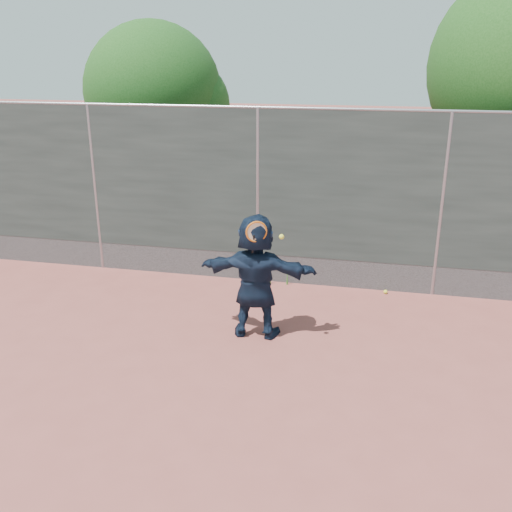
# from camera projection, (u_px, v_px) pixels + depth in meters

# --- Properties ---
(ground) EXTENTS (80.00, 80.00, 0.00)m
(ground) POSITION_uv_depth(u_px,v_px,m) (198.00, 385.00, 6.97)
(ground) COLOR #9E4C42
(ground) RESTS_ON ground
(player) EXTENTS (1.67, 0.55, 1.79)m
(player) POSITION_uv_depth(u_px,v_px,m) (256.00, 276.00, 7.93)
(player) COLOR #121F33
(player) RESTS_ON ground
(ball_ground) EXTENTS (0.07, 0.07, 0.07)m
(ball_ground) POSITION_uv_depth(u_px,v_px,m) (385.00, 292.00, 9.60)
(ball_ground) COLOR #F4F236
(ball_ground) RESTS_ON ground
(fence) EXTENTS (20.00, 0.06, 3.03)m
(fence) POSITION_uv_depth(u_px,v_px,m) (258.00, 193.00, 9.66)
(fence) COLOR #38423D
(fence) RESTS_ON ground
(swing_action) EXTENTS (0.52, 0.20, 0.51)m
(swing_action) POSITION_uv_depth(u_px,v_px,m) (259.00, 233.00, 7.49)
(swing_action) COLOR orange
(swing_action) RESTS_ON ground
(tree_left) EXTENTS (3.15, 3.00, 4.53)m
(tree_left) POSITION_uv_depth(u_px,v_px,m) (161.00, 95.00, 12.58)
(tree_left) COLOR #382314
(tree_left) RESTS_ON ground
(weed_clump) EXTENTS (0.68, 0.07, 0.30)m
(weed_clump) POSITION_uv_depth(u_px,v_px,m) (273.00, 276.00, 9.98)
(weed_clump) COLOR #387226
(weed_clump) RESTS_ON ground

